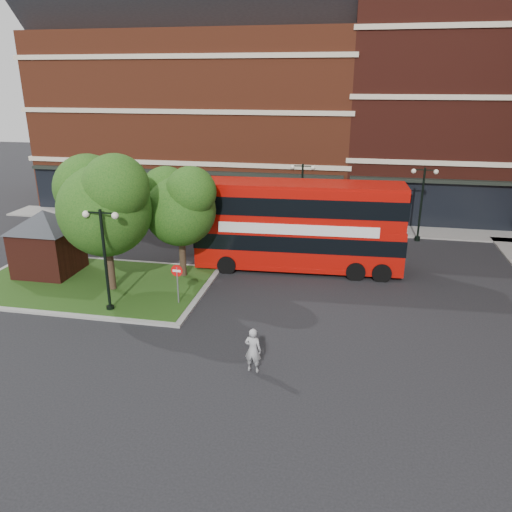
% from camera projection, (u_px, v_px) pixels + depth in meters
% --- Properties ---
extents(ground, '(120.00, 120.00, 0.00)m').
position_uv_depth(ground, '(221.00, 324.00, 22.55)').
color(ground, black).
rests_on(ground, ground).
extents(pavement_far, '(44.00, 3.00, 0.12)m').
position_uv_depth(pavement_far, '(277.00, 224.00, 37.79)').
color(pavement_far, slate).
rests_on(pavement_far, ground).
extents(terrace_far_left, '(26.00, 12.00, 14.00)m').
position_uv_depth(terrace_far_left, '(202.00, 121.00, 43.85)').
color(terrace_far_left, maroon).
rests_on(terrace_far_left, ground).
extents(terrace_far_right, '(18.00, 12.00, 16.00)m').
position_uv_depth(terrace_far_right, '(468.00, 112.00, 39.52)').
color(terrace_far_right, '#471911').
rests_on(terrace_far_right, ground).
extents(traffic_island, '(12.60, 7.60, 0.15)m').
position_uv_depth(traffic_island, '(92.00, 284.00, 26.76)').
color(traffic_island, gray).
rests_on(traffic_island, ground).
extents(kiosk, '(6.51, 6.51, 3.60)m').
position_uv_depth(kiosk, '(46.00, 235.00, 27.47)').
color(kiosk, '#471911').
rests_on(kiosk, traffic_island).
extents(tree_island_west, '(5.40, 4.71, 7.21)m').
position_uv_depth(tree_island_west, '(103.00, 201.00, 24.53)').
color(tree_island_west, '#2D2116').
rests_on(tree_island_west, ground).
extents(tree_island_east, '(4.46, 3.90, 6.29)m').
position_uv_depth(tree_island_east, '(179.00, 203.00, 26.46)').
color(tree_island_east, '#2D2116').
rests_on(tree_island_east, ground).
extents(lamp_island, '(1.72, 0.36, 5.00)m').
position_uv_depth(lamp_island, '(105.00, 256.00, 22.79)').
color(lamp_island, black).
rests_on(lamp_island, ground).
extents(lamp_far_left, '(1.72, 0.36, 5.00)m').
position_uv_depth(lamp_far_left, '(302.00, 195.00, 34.65)').
color(lamp_far_left, black).
rests_on(lamp_far_left, ground).
extents(lamp_far_right, '(1.72, 0.36, 5.00)m').
position_uv_depth(lamp_far_right, '(422.00, 200.00, 33.20)').
color(lamp_far_right, black).
rests_on(lamp_far_right, ground).
extents(bus, '(11.76, 3.22, 4.44)m').
position_uv_depth(bus, '(299.00, 220.00, 28.17)').
color(bus, '#A80C06').
rests_on(bus, ground).
extents(woman, '(0.70, 0.50, 1.78)m').
position_uv_depth(woman, '(253.00, 350.00, 18.62)').
color(woman, '#97979A').
rests_on(woman, ground).
extents(car_silver, '(4.00, 1.62, 1.36)m').
position_uv_depth(car_silver, '(255.00, 217.00, 37.42)').
color(car_silver, '#A6A9AD').
rests_on(car_silver, ground).
extents(car_white, '(4.58, 1.98, 1.46)m').
position_uv_depth(car_white, '(375.00, 222.00, 35.80)').
color(car_white, white).
rests_on(car_white, ground).
extents(no_entry_sign, '(0.58, 0.07, 2.11)m').
position_uv_depth(no_entry_sign, '(177.00, 277.00, 23.90)').
color(no_entry_sign, slate).
rests_on(no_entry_sign, ground).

